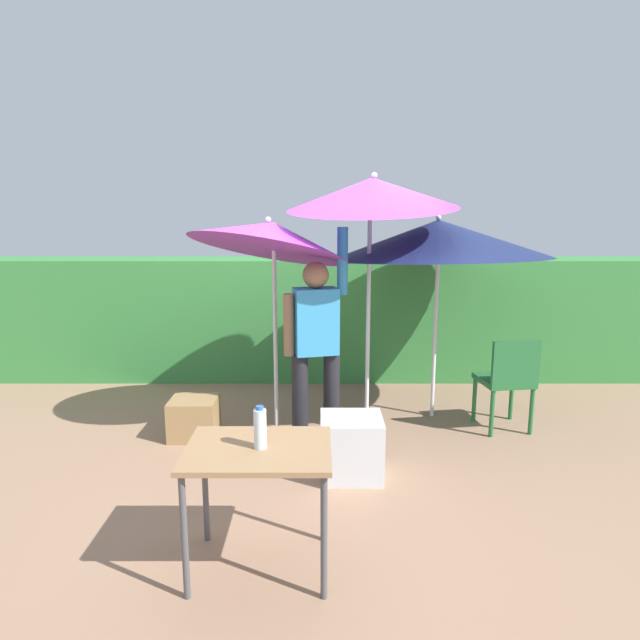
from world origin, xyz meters
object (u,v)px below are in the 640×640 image
object	(u,v)px
cooler_box	(350,447)
bottle_water	(259,428)
umbrella_rainbow	(269,237)
umbrella_orange	(437,239)
person_vendor	(314,340)
umbrella_yellow	(370,194)
chair_plastic	(506,378)
crate_cardboard	(193,418)
folding_table	(257,462)

from	to	relation	value
cooler_box	bottle_water	distance (m)	1.39
umbrella_rainbow	umbrella_orange	xyz separation A→B (m)	(1.53, 0.42, -0.04)
umbrella_rainbow	person_vendor	distance (m)	0.98
umbrella_orange	umbrella_yellow	bearing A→B (deg)	-146.77
umbrella_yellow	chair_plastic	size ratio (longest dim) A/B	2.69
umbrella_rainbow	crate_cardboard	size ratio (longest dim) A/B	5.24
chair_plastic	crate_cardboard	distance (m)	2.88
umbrella_rainbow	chair_plastic	xyz separation A→B (m)	(2.14, 0.05, -1.28)
umbrella_orange	cooler_box	distance (m)	2.15
umbrella_rainbow	crate_cardboard	world-z (taller)	umbrella_rainbow
umbrella_rainbow	bottle_water	world-z (taller)	umbrella_rainbow
umbrella_orange	cooler_box	world-z (taller)	umbrella_orange
person_vendor	chair_plastic	bearing A→B (deg)	9.82
umbrella_orange	person_vendor	distance (m)	1.56
folding_table	crate_cardboard	bearing A→B (deg)	113.26
umbrella_orange	folding_table	size ratio (longest dim) A/B	2.61
umbrella_orange	crate_cardboard	world-z (taller)	umbrella_orange
umbrella_rainbow	umbrella_yellow	bearing A→B (deg)	-1.17
umbrella_yellow	bottle_water	distance (m)	2.46
person_vendor	folding_table	xyz separation A→B (m)	(-0.30, -1.69, -0.29)
cooler_box	folding_table	distance (m)	1.31
folding_table	person_vendor	bearing A→B (deg)	79.81
cooler_box	person_vendor	bearing A→B (deg)	115.17
umbrella_orange	umbrella_rainbow	bearing A→B (deg)	-164.64
umbrella_rainbow	umbrella_orange	distance (m)	1.59
chair_plastic	folding_table	world-z (taller)	chair_plastic
umbrella_orange	folding_table	xyz separation A→B (m)	(-1.45, -2.37, -1.11)
cooler_box	bottle_water	world-z (taller)	bottle_water
umbrella_orange	person_vendor	world-z (taller)	umbrella_orange
umbrella_orange	crate_cardboard	distance (m)	2.79
umbrella_yellow	umbrella_rainbow	bearing A→B (deg)	178.83
person_vendor	crate_cardboard	world-z (taller)	person_vendor
umbrella_yellow	umbrella_orange	bearing A→B (deg)	33.23
folding_table	bottle_water	distance (m)	0.20
umbrella_rainbow	bottle_water	distance (m)	2.17
folding_table	umbrella_orange	bearing A→B (deg)	58.49
cooler_box	chair_plastic	bearing A→B (deg)	30.98
umbrella_orange	person_vendor	size ratio (longest dim) A/B	1.11
umbrella_yellow	folding_table	xyz separation A→B (m)	(-0.78, -1.93, -1.51)
umbrella_rainbow	person_vendor	size ratio (longest dim) A/B	1.16
umbrella_orange	crate_cardboard	size ratio (longest dim) A/B	5.03
umbrella_yellow	crate_cardboard	xyz separation A→B (m)	(-1.58, -0.08, -1.97)
umbrella_rainbow	cooler_box	distance (m)	1.89
umbrella_rainbow	umbrella_yellow	size ratio (longest dim) A/B	0.91
chair_plastic	folding_table	distance (m)	2.87
crate_cardboard	folding_table	xyz separation A→B (m)	(0.80, -1.85, 0.46)
umbrella_orange	bottle_water	distance (m)	2.92
person_vendor	cooler_box	size ratio (longest dim) A/B	3.98
crate_cardboard	bottle_water	size ratio (longest dim) A/B	1.73
person_vendor	chair_plastic	world-z (taller)	person_vendor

